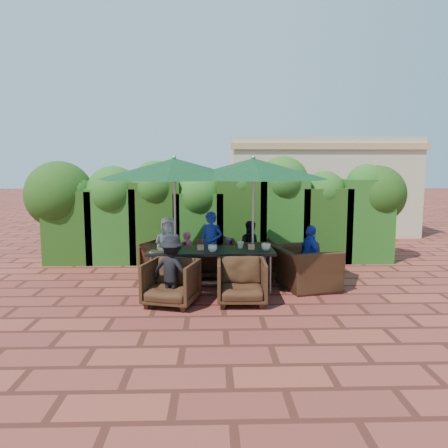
{
  "coord_description": "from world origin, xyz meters",
  "views": [
    {
      "loc": [
        -0.18,
        -8.05,
        2.24
      ],
      "look_at": [
        0.05,
        0.4,
        1.15
      ],
      "focal_mm": 35.0,
      "sensor_mm": 36.0,
      "label": 1
    }
  ],
  "objects_px": {
    "dining_table": "(211,253)",
    "umbrella_right": "(253,169)",
    "chair_near_right": "(241,279)",
    "chair_far_left": "(165,257)",
    "chair_near_left": "(171,280)",
    "chair_far_right": "(253,257)",
    "umbrella_left": "(174,169)",
    "chair_far_mid": "(211,260)",
    "chair_end_right": "(305,261)"
  },
  "relations": [
    {
      "from": "chair_end_right",
      "to": "dining_table",
      "type": "bearing_deg",
      "value": 78.8
    },
    {
      "from": "dining_table",
      "to": "chair_far_left",
      "type": "distance_m",
      "value": 1.36
    },
    {
      "from": "chair_end_right",
      "to": "chair_far_right",
      "type": "bearing_deg",
      "value": 35.67
    },
    {
      "from": "dining_table",
      "to": "chair_near_left",
      "type": "bearing_deg",
      "value": -125.11
    },
    {
      "from": "chair_near_right",
      "to": "chair_end_right",
      "type": "distance_m",
      "value": 1.56
    },
    {
      "from": "umbrella_right",
      "to": "chair_far_mid",
      "type": "height_order",
      "value": "umbrella_right"
    },
    {
      "from": "chair_far_left",
      "to": "chair_far_mid",
      "type": "xyz_separation_m",
      "value": [
        0.94,
        -0.01,
        -0.05
      ]
    },
    {
      "from": "dining_table",
      "to": "chair_far_left",
      "type": "xyz_separation_m",
      "value": [
        -0.95,
        0.94,
        -0.26
      ]
    },
    {
      "from": "chair_far_left",
      "to": "chair_far_mid",
      "type": "relative_size",
      "value": 1.14
    },
    {
      "from": "umbrella_left",
      "to": "chair_far_left",
      "type": "bearing_deg",
      "value": 108.3
    },
    {
      "from": "dining_table",
      "to": "umbrella_left",
      "type": "bearing_deg",
      "value": 173.59
    },
    {
      "from": "chair_far_mid",
      "to": "chair_near_right",
      "type": "relative_size",
      "value": 0.88
    },
    {
      "from": "chair_far_right",
      "to": "chair_near_right",
      "type": "height_order",
      "value": "chair_far_right"
    },
    {
      "from": "chair_far_right",
      "to": "chair_end_right",
      "type": "height_order",
      "value": "chair_end_right"
    },
    {
      "from": "dining_table",
      "to": "umbrella_right",
      "type": "relative_size",
      "value": 0.83
    },
    {
      "from": "dining_table",
      "to": "chair_far_right",
      "type": "distance_m",
      "value": 1.23
    },
    {
      "from": "chair_far_mid",
      "to": "chair_near_right",
      "type": "height_order",
      "value": "chair_near_right"
    },
    {
      "from": "dining_table",
      "to": "umbrella_right",
      "type": "xyz_separation_m",
      "value": [
        0.77,
        0.04,
        1.54
      ]
    },
    {
      "from": "dining_table",
      "to": "chair_end_right",
      "type": "relative_size",
      "value": 1.96
    },
    {
      "from": "umbrella_right",
      "to": "chair_end_right",
      "type": "distance_m",
      "value": 1.97
    },
    {
      "from": "umbrella_left",
      "to": "chair_far_left",
      "type": "xyz_separation_m",
      "value": [
        -0.28,
        0.86,
        -1.8
      ]
    },
    {
      "from": "umbrella_right",
      "to": "chair_near_left",
      "type": "bearing_deg",
      "value": -145.81
    },
    {
      "from": "chair_far_mid",
      "to": "chair_far_right",
      "type": "bearing_deg",
      "value": 165.76
    },
    {
      "from": "chair_far_left",
      "to": "chair_far_right",
      "type": "distance_m",
      "value": 1.81
    },
    {
      "from": "chair_far_left",
      "to": "chair_far_right",
      "type": "relative_size",
      "value": 0.95
    },
    {
      "from": "umbrella_right",
      "to": "chair_near_left",
      "type": "distance_m",
      "value": 2.49
    },
    {
      "from": "umbrella_left",
      "to": "chair_near_left",
      "type": "relative_size",
      "value": 3.44
    },
    {
      "from": "chair_far_left",
      "to": "chair_near_left",
      "type": "height_order",
      "value": "chair_far_left"
    },
    {
      "from": "chair_near_left",
      "to": "umbrella_right",
      "type": "bearing_deg",
      "value": 49.62
    },
    {
      "from": "umbrella_right",
      "to": "chair_far_right",
      "type": "xyz_separation_m",
      "value": [
        0.09,
        0.8,
        -1.78
      ]
    },
    {
      "from": "chair_near_right",
      "to": "chair_far_left",
      "type": "bearing_deg",
      "value": 129.58
    },
    {
      "from": "chair_far_mid",
      "to": "chair_near_left",
      "type": "xyz_separation_m",
      "value": [
        -0.65,
        -1.85,
        0.05
      ]
    },
    {
      "from": "umbrella_right",
      "to": "chair_far_mid",
      "type": "distance_m",
      "value": 2.19
    },
    {
      "from": "chair_end_right",
      "to": "umbrella_left",
      "type": "bearing_deg",
      "value": 76.63
    },
    {
      "from": "umbrella_right",
      "to": "chair_far_mid",
      "type": "relative_size",
      "value": 3.84
    },
    {
      "from": "chair_end_right",
      "to": "chair_far_mid",
      "type": "bearing_deg",
      "value": 50.87
    },
    {
      "from": "dining_table",
      "to": "umbrella_right",
      "type": "bearing_deg",
      "value": 2.87
    },
    {
      "from": "chair_far_right",
      "to": "chair_near_left",
      "type": "xyz_separation_m",
      "value": [
        -1.52,
        -1.76,
        -0.02
      ]
    },
    {
      "from": "umbrella_left",
      "to": "chair_near_right",
      "type": "bearing_deg",
      "value": -39.42
    },
    {
      "from": "chair_far_right",
      "to": "chair_end_right",
      "type": "bearing_deg",
      "value": 134.94
    },
    {
      "from": "dining_table",
      "to": "chair_far_mid",
      "type": "xyz_separation_m",
      "value": [
        -0.01,
        0.92,
        -0.31
      ]
    },
    {
      "from": "chair_far_left",
      "to": "chair_near_right",
      "type": "height_order",
      "value": "chair_far_left"
    },
    {
      "from": "umbrella_right",
      "to": "chair_near_left",
      "type": "xyz_separation_m",
      "value": [
        -1.42,
        -0.97,
        -1.8
      ]
    },
    {
      "from": "dining_table",
      "to": "chair_far_left",
      "type": "height_order",
      "value": "chair_far_left"
    },
    {
      "from": "umbrella_left",
      "to": "chair_near_left",
      "type": "bearing_deg",
      "value": -89.53
    },
    {
      "from": "chair_far_right",
      "to": "chair_near_left",
      "type": "bearing_deg",
      "value": 45.92
    },
    {
      "from": "chair_near_right",
      "to": "chair_far_mid",
      "type": "bearing_deg",
      "value": 106.81
    },
    {
      "from": "umbrella_left",
      "to": "chair_near_left",
      "type": "distance_m",
      "value": 2.06
    },
    {
      "from": "umbrella_left",
      "to": "chair_far_right",
      "type": "xyz_separation_m",
      "value": [
        1.52,
        0.76,
        -1.78
      ]
    },
    {
      "from": "dining_table",
      "to": "chair_end_right",
      "type": "xyz_separation_m",
      "value": [
        1.75,
        0.05,
        -0.16
      ]
    }
  ]
}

